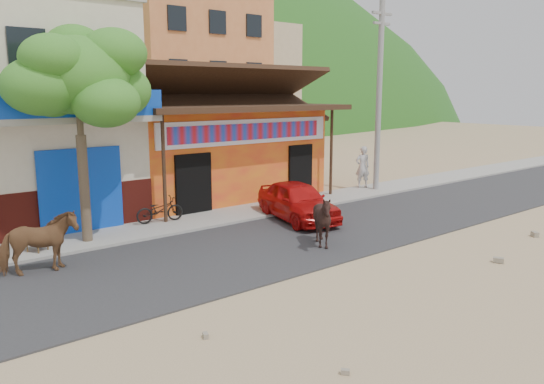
# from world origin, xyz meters

# --- Properties ---
(ground) EXTENTS (120.00, 120.00, 0.00)m
(ground) POSITION_xyz_m (0.00, 0.00, 0.00)
(ground) COLOR #9E825B
(ground) RESTS_ON ground
(road) EXTENTS (60.00, 5.00, 0.04)m
(road) POSITION_xyz_m (0.00, 2.50, 0.02)
(road) COLOR #28282B
(road) RESTS_ON ground
(sidewalk) EXTENTS (60.00, 2.00, 0.12)m
(sidewalk) POSITION_xyz_m (0.00, 6.00, 0.06)
(sidewalk) COLOR gray
(sidewalk) RESTS_ON ground
(dance_club) EXTENTS (8.00, 6.00, 3.60)m
(dance_club) POSITION_xyz_m (2.00, 10.00, 1.80)
(dance_club) COLOR orange
(dance_club) RESTS_ON ground
(cafe_building) EXTENTS (7.00, 6.00, 7.00)m
(cafe_building) POSITION_xyz_m (-5.50, 10.00, 3.50)
(cafe_building) COLOR beige
(cafe_building) RESTS_ON ground
(apartment_front) EXTENTS (9.00, 9.00, 12.00)m
(apartment_front) POSITION_xyz_m (9.00, 24.00, 6.00)
(apartment_front) COLOR #CC723F
(apartment_front) RESTS_ON ground
(apartment_rear) EXTENTS (8.00, 8.00, 10.00)m
(apartment_rear) POSITION_xyz_m (18.00, 30.00, 5.00)
(apartment_rear) COLOR tan
(apartment_rear) RESTS_ON ground
(tree) EXTENTS (3.00, 3.00, 6.00)m
(tree) POSITION_xyz_m (-4.60, 5.80, 3.12)
(tree) COLOR #2D721E
(tree) RESTS_ON sidewalk
(utility_pole) EXTENTS (0.24, 0.24, 8.00)m
(utility_pole) POSITION_xyz_m (8.20, 6.00, 4.12)
(utility_pole) COLOR gray
(utility_pole) RESTS_ON sidewalk
(cow_tan) EXTENTS (1.83, 1.01, 1.47)m
(cow_tan) POSITION_xyz_m (-6.40, 3.97, 0.78)
(cow_tan) COLOR brown
(cow_tan) RESTS_ON road
(cow_dark) EXTENTS (1.57, 1.45, 1.49)m
(cow_dark) POSITION_xyz_m (0.37, 1.34, 0.79)
(cow_dark) COLOR black
(cow_dark) RESTS_ON road
(red_car) EXTENTS (2.44, 4.10, 1.31)m
(red_car) POSITION_xyz_m (1.92, 4.12, 0.69)
(red_car) COLOR #B90E0D
(red_car) RESTS_ON road
(scooter) EXTENTS (1.62, 0.74, 0.82)m
(scooter) POSITION_xyz_m (-1.97, 6.47, 0.53)
(scooter) COLOR black
(scooter) RESTS_ON sidewalk
(pedestrian) EXTENTS (0.79, 0.67, 1.84)m
(pedestrian) POSITION_xyz_m (8.00, 6.62, 1.04)
(pedestrian) COLOR silver
(pedestrian) RESTS_ON sidewalk
(cafe_chair_right) EXTENTS (0.61, 0.61, 0.95)m
(cafe_chair_right) POSITION_xyz_m (-6.00, 5.63, 0.59)
(cafe_chair_right) COLOR #4D3319
(cafe_chair_right) RESTS_ON sidewalk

